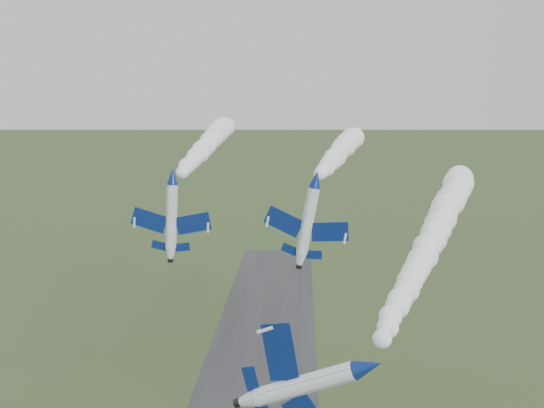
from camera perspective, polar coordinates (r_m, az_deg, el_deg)
The scene contains 6 objects.
jet_lead at distance 52.13m, azimuth 9.06°, elevation -14.92°, with size 7.08×14.23×10.88m.
smoke_trail_jet_lead at distance 88.96m, azimuth 15.11°, elevation -2.43°, with size 5.21×72.73×5.21m, color white, non-canonical shape.
jet_pair_left at distance 79.87m, azimuth -9.36°, elevation 2.60°, with size 10.53×12.68×3.15m.
smoke_trail_jet_pair_left at distance 111.37m, azimuth -6.02°, elevation 5.68°, with size 4.45×57.77×4.45m, color white, non-canonical shape.
jet_pair_right at distance 78.91m, azimuth 4.15°, elevation 2.35°, with size 11.25×13.53×3.71m.
smoke_trail_jet_pair_right at distance 109.66m, azimuth 6.43°, elevation 4.95°, with size 4.58×55.07×4.58m, color white, non-canonical shape.
Camera 1 is at (8.53, -55.86, 56.25)m, focal length 40.00 mm.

